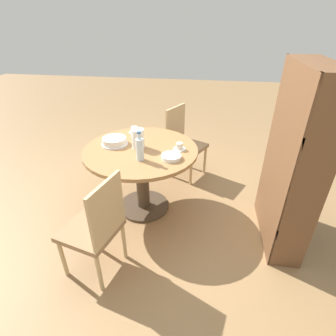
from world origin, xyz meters
TOP-DOWN VIEW (x-y plane):
  - ground_plane at (0.00, 0.00)m, footprint 14.00×14.00m
  - dining_table at (0.00, 0.00)m, footprint 1.17×1.17m
  - chair_a at (0.89, -0.16)m, footprint 0.51×0.51m
  - chair_b at (-0.83, 0.36)m, footprint 0.57×0.57m
  - bookshelf at (0.22, 1.39)m, footprint 0.85×0.28m
  - coffee_pot at (-0.02, -0.03)m, footprint 0.13×0.13m
  - water_bottle at (0.23, 0.06)m, footprint 0.07×0.07m
  - cake_main at (-0.06, -0.29)m, footprint 0.28×0.28m
  - cup_a at (-0.04, 0.39)m, footprint 0.13×0.13m
  - cup_b at (-0.40, -0.17)m, footprint 0.13×0.13m
  - plate_stack at (0.17, 0.34)m, footprint 0.19×0.19m

SIDE VIEW (x-z plane):
  - ground_plane at x=0.00m, z-range 0.00..0.00m
  - chair_a at x=0.89m, z-range 0.02..0.95m
  - chair_b at x=-0.83m, z-range 0.02..0.95m
  - dining_table at x=0.00m, z-range 0.19..0.95m
  - plate_stack at x=0.17m, z-range 0.75..0.79m
  - cup_a at x=-0.04m, z-range 0.75..0.82m
  - cup_b at x=-0.40m, z-range 0.75..0.82m
  - cake_main at x=-0.06m, z-range 0.75..0.82m
  - bookshelf at x=0.22m, z-range 0.01..1.66m
  - coffee_pot at x=-0.02m, z-range 0.74..0.98m
  - water_bottle at x=0.23m, z-range 0.73..1.01m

